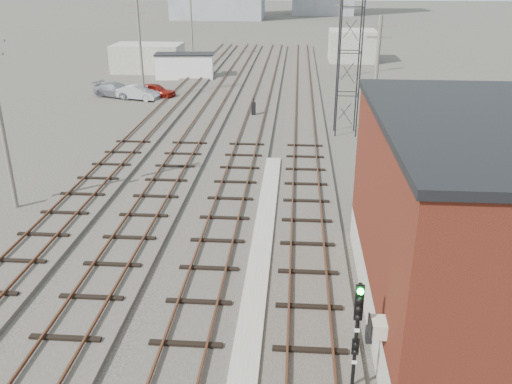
# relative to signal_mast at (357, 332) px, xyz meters

# --- Properties ---
(ground) EXTENTS (320.00, 320.00, 0.00)m
(ground) POSITION_rel_signal_mast_xyz_m (-3.70, 52.07, -2.09)
(ground) COLOR #282621
(ground) RESTS_ON ground
(track_right) EXTENTS (3.20, 90.00, 0.39)m
(track_right) POSITION_rel_signal_mast_xyz_m (-1.20, 31.07, -1.99)
(track_right) COLOR #332D28
(track_right) RESTS_ON ground
(track_mid_right) EXTENTS (3.20, 90.00, 0.39)m
(track_mid_right) POSITION_rel_signal_mast_xyz_m (-5.20, 31.07, -1.99)
(track_mid_right) COLOR #332D28
(track_mid_right) RESTS_ON ground
(track_mid_left) EXTENTS (3.20, 90.00, 0.39)m
(track_mid_left) POSITION_rel_signal_mast_xyz_m (-9.20, 31.07, -1.99)
(track_mid_left) COLOR #332D28
(track_mid_left) RESTS_ON ground
(track_left) EXTENTS (3.20, 90.00, 0.39)m
(track_left) POSITION_rel_signal_mast_xyz_m (-13.20, 31.07, -1.99)
(track_left) COLOR #332D28
(track_left) RESTS_ON ground
(platform_curb) EXTENTS (0.90, 28.00, 0.26)m
(platform_curb) POSITION_rel_signal_mast_xyz_m (-3.20, 6.07, -1.96)
(platform_curb) COLOR gray
(platform_curb) RESTS_ON ground
(brick_building) EXTENTS (6.54, 12.20, 7.22)m
(brick_building) POSITION_rel_signal_mast_xyz_m (3.80, 4.07, 1.53)
(brick_building) COLOR gray
(brick_building) RESTS_ON ground
(lattice_tower) EXTENTS (1.60, 1.60, 15.00)m
(lattice_tower) POSITION_rel_signal_mast_xyz_m (1.80, 27.07, 5.41)
(lattice_tower) COLOR black
(lattice_tower) RESTS_ON ground
(utility_pole_left_a) EXTENTS (1.80, 0.24, 9.00)m
(utility_pole_left_a) POSITION_rel_signal_mast_xyz_m (-16.20, 12.07, 2.70)
(utility_pole_left_a) COLOR #595147
(utility_pole_left_a) RESTS_ON ground
(utility_pole_left_b) EXTENTS (1.80, 0.24, 9.00)m
(utility_pole_left_b) POSITION_rel_signal_mast_xyz_m (-16.20, 37.07, 2.70)
(utility_pole_left_b) COLOR #595147
(utility_pole_left_b) RESTS_ON ground
(utility_pole_left_c) EXTENTS (1.80, 0.24, 9.00)m
(utility_pole_left_c) POSITION_rel_signal_mast_xyz_m (-16.20, 62.07, 2.70)
(utility_pole_left_c) COLOR #595147
(utility_pole_left_c) RESTS_ON ground
(utility_pole_right_a) EXTENTS (1.80, 0.24, 9.00)m
(utility_pole_right_a) POSITION_rel_signal_mast_xyz_m (2.80, 20.07, 2.70)
(utility_pole_right_a) COLOR #595147
(utility_pole_right_a) RESTS_ON ground
(utility_pole_right_b) EXTENTS (1.80, 0.24, 9.00)m
(utility_pole_right_b) POSITION_rel_signal_mast_xyz_m (2.80, 50.07, 2.70)
(utility_pole_right_b) COLOR #595147
(utility_pole_right_b) RESTS_ON ground
(shed_left) EXTENTS (8.00, 5.00, 3.20)m
(shed_left) POSITION_rel_signal_mast_xyz_m (-19.70, 52.07, -0.49)
(shed_left) COLOR gray
(shed_left) RESTS_ON ground
(shed_right) EXTENTS (6.00, 6.00, 4.00)m
(shed_right) POSITION_rel_signal_mast_xyz_m (5.30, 62.07, -0.09)
(shed_right) COLOR gray
(shed_right) RESTS_ON ground
(signal_mast) EXTENTS (0.40, 0.40, 3.66)m
(signal_mast) POSITION_rel_signal_mast_xyz_m (0.00, 0.00, 0.00)
(signal_mast) COLOR gray
(signal_mast) RESTS_ON ground
(switch_stand) EXTENTS (0.40, 0.40, 1.49)m
(switch_stand) POSITION_rel_signal_mast_xyz_m (-5.40, 31.41, -1.39)
(switch_stand) COLOR black
(switch_stand) RESTS_ON ground
(site_trailer) EXTENTS (6.76, 3.48, 2.74)m
(site_trailer) POSITION_rel_signal_mast_xyz_m (-14.48, 48.15, -0.71)
(site_trailer) COLOR silver
(site_trailer) RESTS_ON ground
(car_red) EXTENTS (4.31, 2.48, 1.38)m
(car_red) POSITION_rel_signal_mast_xyz_m (-15.39, 37.90, -1.41)
(car_red) COLOR maroon
(car_red) RESTS_ON ground
(car_silver) EXTENTS (4.36, 2.51, 1.36)m
(car_silver) POSITION_rel_signal_mast_xyz_m (-16.71, 37.03, -1.42)
(car_silver) COLOR #9B9EA2
(car_silver) RESTS_ON ground
(car_grey) EXTENTS (5.03, 3.48, 1.35)m
(car_grey) POSITION_rel_signal_mast_xyz_m (-19.19, 38.05, -1.42)
(car_grey) COLOR slate
(car_grey) RESTS_ON ground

